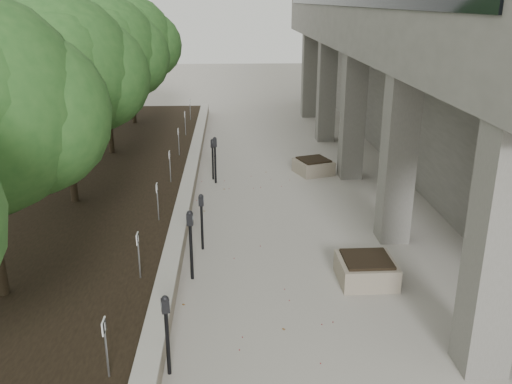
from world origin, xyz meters
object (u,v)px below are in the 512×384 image
object	(u,v)px
crabapple_tree_5	(130,60)
planter_front	(366,269)
parking_meter_1	(167,336)
parking_meter_4	(213,159)
planter_back	(313,166)
crabapple_tree_3	(64,101)
parking_meter_3	(202,222)
crabapple_tree_4	(105,76)
parking_meter_5	(215,160)
parking_meter_2	(191,245)

from	to	relation	value
crabapple_tree_5	planter_front	size ratio (longest dim) A/B	4.73
crabapple_tree_5	parking_meter_1	distance (m)	17.43
parking_meter_4	planter_back	world-z (taller)	parking_meter_4
planter_back	planter_front	bearing A→B (deg)	-89.98
crabapple_tree_3	planter_back	world-z (taller)	crabapple_tree_3
crabapple_tree_3	crabapple_tree_5	world-z (taller)	same
crabapple_tree_5	parking_meter_3	bearing A→B (deg)	-73.94
parking_meter_3	planter_front	xyz separation A→B (m)	(3.49, -1.71, -0.43)
planter_front	planter_back	size ratio (longest dim) A/B	1.05
crabapple_tree_5	crabapple_tree_4	bearing A→B (deg)	-90.00
parking_meter_5	planter_back	bearing A→B (deg)	17.71
parking_meter_2	parking_meter_4	size ratio (longest dim) A/B	1.14
crabapple_tree_4	crabapple_tree_5	xyz separation A→B (m)	(0.00, 5.00, 0.00)
parking_meter_1	planter_back	world-z (taller)	parking_meter_1
crabapple_tree_5	parking_meter_4	size ratio (longest dim) A/B	3.99
crabapple_tree_3	parking_meter_1	xyz separation A→B (m)	(3.25, -6.96, -2.42)
parking_meter_2	parking_meter_5	distance (m)	6.39
crabapple_tree_3	crabapple_tree_4	world-z (taller)	same
crabapple_tree_3	parking_meter_1	world-z (taller)	crabapple_tree_3
crabapple_tree_4	planter_back	world-z (taller)	crabapple_tree_4
crabapple_tree_4	parking_meter_5	size ratio (longest dim) A/B	3.57
parking_meter_2	planter_back	bearing A→B (deg)	68.32
crabapple_tree_3	crabapple_tree_5	xyz separation A→B (m)	(0.00, 10.00, 0.00)
crabapple_tree_5	parking_meter_4	xyz separation A→B (m)	(3.68, -7.08, -2.44)
parking_meter_3	parking_meter_4	world-z (taller)	parking_meter_3
crabapple_tree_4	parking_meter_3	xyz separation A→B (m)	(3.57, -7.40, -2.43)
parking_meter_4	parking_meter_3	bearing A→B (deg)	-100.44
parking_meter_2	parking_meter_3	world-z (taller)	parking_meter_2
crabapple_tree_3	parking_meter_3	bearing A→B (deg)	-33.91
planter_front	parking_meter_5	bearing A→B (deg)	116.34
parking_meter_3	crabapple_tree_4	bearing A→B (deg)	117.75
parking_meter_1	planter_front	size ratio (longest dim) A/B	1.22
planter_front	planter_back	bearing A→B (deg)	90.02
crabapple_tree_4	planter_front	bearing A→B (deg)	-52.24
parking_meter_5	planter_back	size ratio (longest dim) A/B	1.39
parking_meter_4	crabapple_tree_5	bearing A→B (deg)	108.13
crabapple_tree_3	planter_front	xyz separation A→B (m)	(7.06, -4.11, -2.85)
parking_meter_2	planter_front	size ratio (longest dim) A/B	1.35
parking_meter_3	crabapple_tree_3	bearing A→B (deg)	148.08
crabapple_tree_3	parking_meter_3	size ratio (longest dim) A/B	3.92
parking_meter_1	crabapple_tree_5	bearing A→B (deg)	84.01
parking_meter_1	planter_back	size ratio (longest dim) A/B	1.28
parking_meter_4	parking_meter_5	xyz separation A→B (m)	(0.09, -0.39, 0.08)
parking_meter_3	planter_back	world-z (taller)	parking_meter_3
parking_meter_4	planter_front	bearing A→B (deg)	-73.63
crabapple_tree_4	planter_front	distance (m)	11.88
crabapple_tree_3	crabapple_tree_4	size ratio (longest dim) A/B	1.00
parking_meter_1	parking_meter_2	world-z (taller)	parking_meter_2
parking_meter_4	crabapple_tree_3	bearing A→B (deg)	-150.83
crabapple_tree_5	planter_front	xyz separation A→B (m)	(7.06, -14.11, -2.85)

